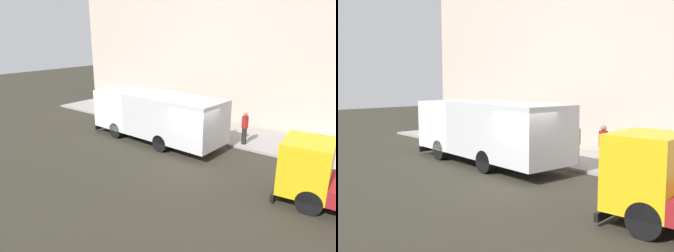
% 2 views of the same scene
% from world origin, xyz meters
% --- Properties ---
extents(ground, '(80.00, 80.00, 0.00)m').
position_xyz_m(ground, '(0.00, 0.00, 0.00)').
color(ground, '#2E2B22').
extents(sidewalk, '(3.41, 30.00, 0.12)m').
position_xyz_m(sidewalk, '(4.70, 0.00, 0.06)').
color(sidewalk, gray).
rests_on(sidewalk, ground).
extents(building_facade, '(0.50, 30.00, 10.17)m').
position_xyz_m(building_facade, '(6.91, 0.00, 5.08)').
color(building_facade, '#C5B0A0').
rests_on(building_facade, ground).
extents(large_utility_truck, '(2.84, 8.09, 2.69)m').
position_xyz_m(large_utility_truck, '(1.36, 3.29, 1.53)').
color(large_utility_truck, silver).
rests_on(large_utility_truck, ground).
extents(pedestrian_walking, '(0.42, 0.42, 1.73)m').
position_xyz_m(pedestrian_walking, '(4.47, 2.71, 1.03)').
color(pedestrian_walking, black).
rests_on(pedestrian_walking, sidewalk).
extents(pedestrian_standing, '(0.46, 0.46, 1.73)m').
position_xyz_m(pedestrian_standing, '(3.66, 0.40, 1.04)').
color(pedestrian_standing, brown).
rests_on(pedestrian_standing, sidewalk).
extents(pedestrian_third, '(0.49, 0.49, 1.77)m').
position_xyz_m(pedestrian_third, '(3.56, -0.98, 1.06)').
color(pedestrian_third, black).
rests_on(pedestrian_third, sidewalk).
extents(traffic_cone_orange, '(0.48, 0.48, 0.69)m').
position_xyz_m(traffic_cone_orange, '(3.38, 7.91, 0.47)').
color(traffic_cone_orange, orange).
rests_on(traffic_cone_orange, sidewalk).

